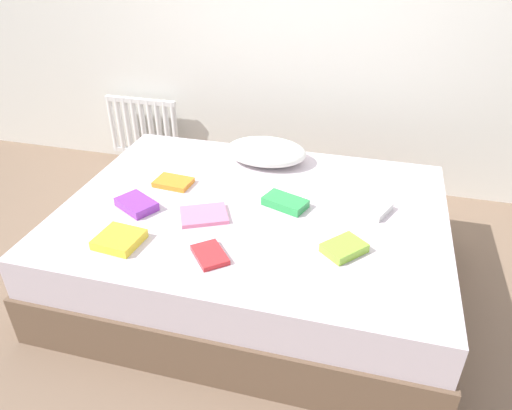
% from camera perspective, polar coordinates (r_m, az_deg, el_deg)
% --- Properties ---
extents(ground_plane, '(8.00, 8.00, 0.00)m').
position_cam_1_polar(ground_plane, '(2.77, -0.27, -9.00)').
color(ground_plane, '#7F6651').
extents(bed, '(2.00, 1.50, 0.50)m').
position_cam_1_polar(bed, '(2.62, -0.28, -4.90)').
color(bed, brown).
rests_on(bed, ground).
extents(radiator, '(0.59, 0.04, 0.48)m').
position_cam_1_polar(radiator, '(3.98, -13.39, 9.10)').
color(radiator, white).
rests_on(radiator, ground).
extents(pillow, '(0.49, 0.34, 0.14)m').
position_cam_1_polar(pillow, '(2.90, 1.21, 6.44)').
color(pillow, white).
rests_on(pillow, bed).
extents(textbook_green, '(0.25, 0.19, 0.04)m').
position_cam_1_polar(textbook_green, '(2.47, 3.53, 0.31)').
color(textbook_green, green).
rests_on(textbook_green, bed).
extents(textbook_purple, '(0.25, 0.22, 0.04)m').
position_cam_1_polar(textbook_purple, '(2.53, -14.17, 0.09)').
color(textbook_purple, purple).
rests_on(textbook_purple, bed).
extents(textbook_yellow, '(0.21, 0.20, 0.04)m').
position_cam_1_polar(textbook_yellow, '(2.28, -16.12, -4.00)').
color(textbook_yellow, yellow).
rests_on(textbook_yellow, bed).
extents(textbook_white, '(0.23, 0.22, 0.04)m').
position_cam_1_polar(textbook_white, '(2.50, 13.62, -0.29)').
color(textbook_white, white).
rests_on(textbook_white, bed).
extents(textbook_orange, '(0.21, 0.16, 0.03)m').
position_cam_1_polar(textbook_orange, '(2.71, -9.90, 2.71)').
color(textbook_orange, orange).
rests_on(textbook_orange, bed).
extents(textbook_lime, '(0.22, 0.23, 0.04)m').
position_cam_1_polar(textbook_lime, '(2.18, 10.56, -5.10)').
color(textbook_lime, '#8CC638').
rests_on(textbook_lime, bed).
extents(textbook_pink, '(0.29, 0.27, 0.02)m').
position_cam_1_polar(textbook_pink, '(2.40, -6.28, -1.21)').
color(textbook_pink, pink).
rests_on(textbook_pink, bed).
extents(textbook_red, '(0.21, 0.22, 0.02)m').
position_cam_1_polar(textbook_red, '(2.13, -5.58, -5.98)').
color(textbook_red, red).
rests_on(textbook_red, bed).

